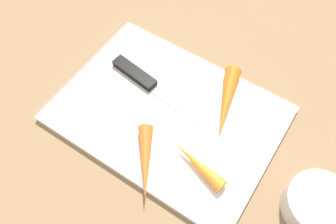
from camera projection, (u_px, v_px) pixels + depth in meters
ground_plane at (168, 116)px, 0.59m from camera, size 1.40×1.40×0.00m
cutting_board at (168, 114)px, 0.59m from camera, size 0.36×0.26×0.01m
knife at (140, 77)px, 0.61m from camera, size 0.20×0.05×0.01m
carrot_longest at (227, 101)px, 0.58m from camera, size 0.07×0.13×0.03m
carrot_medium at (145, 161)px, 0.52m from camera, size 0.09×0.11×0.02m
carrot_shortest at (198, 164)px, 0.52m from camera, size 0.10×0.04×0.02m
small_bowl at (317, 205)px, 0.50m from camera, size 0.09×0.09×0.04m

